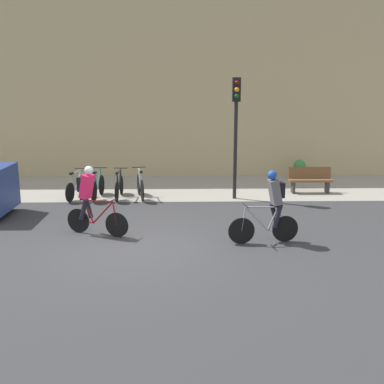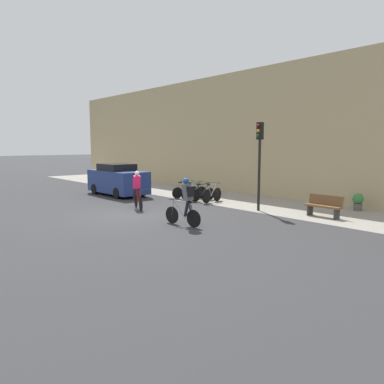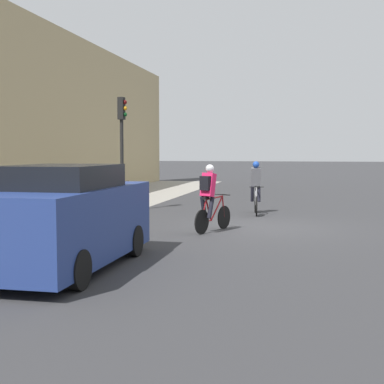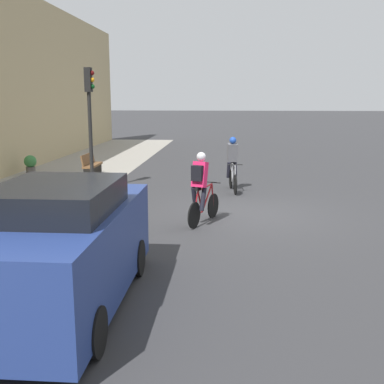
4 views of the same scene
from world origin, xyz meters
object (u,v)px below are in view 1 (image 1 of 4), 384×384
cyclist_pink (89,198)px  parked_bike_0 (76,187)px  cyclist_grey (272,204)px  potted_plant (299,168)px  traffic_light_pole (236,116)px  parked_bike_3 (140,186)px  parked_bike_2 (119,187)px  parked_bike_1 (98,186)px  bench (310,180)px

cyclist_pink → parked_bike_0: bearing=106.8°
cyclist_grey → potted_plant: cyclist_grey is taller
traffic_light_pole → parked_bike_3: bearing=177.6°
parked_bike_2 → parked_bike_3: 0.71m
parked_bike_1 → bench: bearing=5.5°
traffic_light_pole → cyclist_pink: bearing=-136.9°
parked_bike_1 → parked_bike_2: 0.71m
parked_bike_0 → bench: 8.03m
cyclist_grey → parked_bike_0: size_ratio=1.07×
cyclist_grey → parked_bike_2: size_ratio=1.05×
parked_bike_0 → cyclist_grey: bearing=-39.8°
parked_bike_1 → parked_bike_3: 1.41m
parked_bike_0 → parked_bike_2: parked_bike_2 is taller
traffic_light_pole → potted_plant: traffic_light_pole is taller
bench → parked_bike_1: bearing=-174.5°
parked_bike_0 → parked_bike_1: 0.71m
parked_bike_0 → potted_plant: parked_bike_0 is taller
cyclist_grey → traffic_light_pole: size_ratio=0.45×
parked_bike_2 → parked_bike_1: bearing=180.0°
parked_bike_0 → cyclist_pink: bearing=-73.2°
traffic_light_pole → parked_bike_1: bearing=178.4°
parked_bike_0 → bench: size_ratio=1.09×
cyclist_pink → cyclist_grey: cyclist_grey is taller
cyclist_grey → parked_bike_1: 6.83m
cyclist_pink → potted_plant: (7.04, 7.16, -0.51)m
cyclist_pink → cyclist_grey: 4.51m
parked_bike_1 → traffic_light_pole: traffic_light_pole is taller
traffic_light_pole → bench: bearing=17.0°
parked_bike_0 → parked_bike_2: 1.41m
parked_bike_2 → potted_plant: size_ratio=2.15×
parked_bike_0 → parked_bike_3: parked_bike_3 is taller
cyclist_grey → parked_bike_0: cyclist_grey is taller
potted_plant → cyclist_grey: bearing=-108.1°
traffic_light_pole → parked_bike_0: bearing=178.6°
parked_bike_3 → traffic_light_pole: size_ratio=0.42×
parked_bike_2 → traffic_light_pole: bearing=-1.9°
cyclist_grey → bench: 5.92m
parked_bike_1 → potted_plant: size_ratio=2.20×
cyclist_grey → parked_bike_0: 7.36m
cyclist_pink → parked_bike_0: cyclist_pink is taller
cyclist_pink → parked_bike_2: bearing=86.7°
bench → parked_bike_2: bearing=-173.9°
parked_bike_3 → parked_bike_0: bearing=-179.9°
parked_bike_0 → parked_bike_1: bearing=0.1°
potted_plant → cyclist_pink: bearing=-134.5°
parked_bike_1 → traffic_light_pole: (4.55, -0.13, 2.31)m
parked_bike_3 → traffic_light_pole: traffic_light_pole is taller
parked_bike_2 → traffic_light_pole: size_ratio=0.42×
cyclist_pink → parked_bike_3: cyclist_pink is taller
parked_bike_1 → traffic_light_pole: bearing=-1.6°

